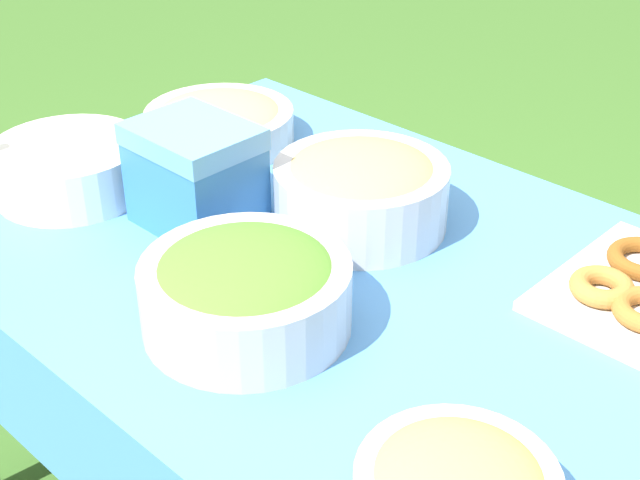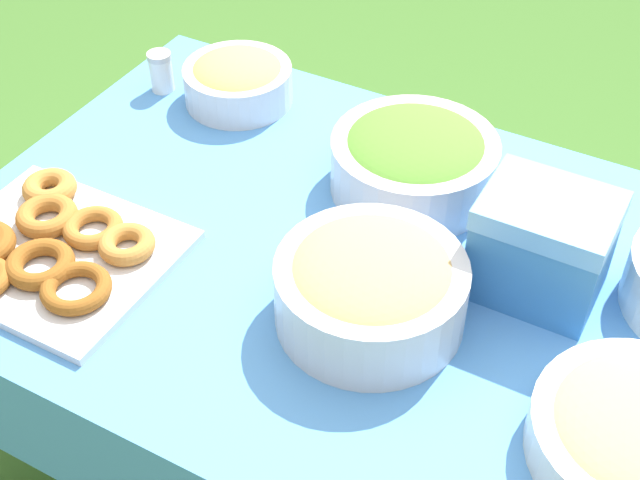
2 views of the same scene
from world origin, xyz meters
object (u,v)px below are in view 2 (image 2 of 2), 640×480
object	(u,v)px
salad_bowl	(416,160)
donut_platter	(51,248)
bread_bowl	(371,287)
cooler_box	(542,246)
fruit_bowl	(238,80)

from	to	relation	value
salad_bowl	donut_platter	bearing A→B (deg)	-134.77
salad_bowl	bread_bowl	xyz separation A→B (m)	(0.07, -0.33, 0.00)
salad_bowl	donut_platter	xyz separation A→B (m)	(-0.46, -0.47, -0.04)
salad_bowl	cooler_box	bearing A→B (deg)	-27.00
fruit_bowl	cooler_box	size ratio (longest dim) A/B	1.10
salad_bowl	fruit_bowl	world-z (taller)	salad_bowl
fruit_bowl	cooler_box	xyz separation A→B (m)	(0.72, -0.24, 0.04)
bread_bowl	cooler_box	size ratio (longest dim) A/B	1.47
cooler_box	salad_bowl	bearing A→B (deg)	153.00
salad_bowl	donut_platter	size ratio (longest dim) A/B	0.78
salad_bowl	bread_bowl	distance (m)	0.34
bread_bowl	donut_platter	bearing A→B (deg)	-166.17
donut_platter	bread_bowl	world-z (taller)	bread_bowl
salad_bowl	fruit_bowl	size ratio (longest dim) A/B	1.35
donut_platter	fruit_bowl	xyz separation A→B (m)	(0.02, 0.56, 0.03)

